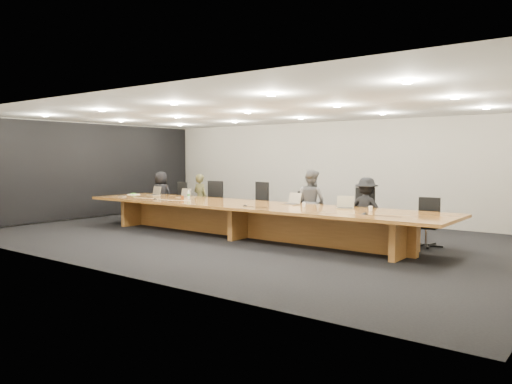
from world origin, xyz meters
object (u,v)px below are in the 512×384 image
chair_far_right (427,222)px  conference_table (248,214)px  chair_mid_left (255,204)px  water_bottle (189,195)px  chair_mid_right (303,212)px  laptop_b (183,193)px  mic_center (245,205)px  amber_mug (182,197)px  paper_cup_near (304,205)px  laptop_d (291,199)px  chair_right (359,213)px  person_c (311,202)px  chair_left (210,202)px  mic_left (155,199)px  person_b (201,198)px  paper_cup_far (371,208)px  chair_far_left (176,200)px  av_box (122,196)px  person_d (366,209)px  laptop_a (153,191)px  laptop_e (345,202)px  mic_right (365,213)px  person_a (161,195)px

chair_far_right → conference_table: bearing=-166.8°
chair_mid_left → water_bottle: chair_mid_left is taller
chair_mid_right → water_bottle: (-2.70, -1.05, 0.35)m
laptop_b → mic_center: 2.75m
chair_far_right → mic_center: 3.71m
amber_mug → paper_cup_near: (3.38, 0.21, -0.00)m
conference_table → laptop_d: laptop_d is taller
chair_right → person_c: 1.16m
chair_right → water_bottle: 4.24m
chair_left → laptop_d: chair_left is taller
mic_center → chair_left: bearing=147.3°
mic_left → person_c: bearing=25.6°
person_b → mic_left: size_ratio=12.87×
chair_left → paper_cup_far: bearing=-13.4°
water_bottle → mic_center: water_bottle is taller
conference_table → water_bottle: size_ratio=44.74×
chair_far_left → amber_mug: 2.14m
chair_far_left → av_box: 1.75m
chair_far_left → laptop_d: bearing=1.1°
person_d → laptop_a: bearing=3.7°
person_c → person_d: 1.39m
chair_far_left → person_b: bearing=4.8°
chair_left → laptop_a: chair_left is taller
laptop_e → mic_center: size_ratio=3.34×
mic_right → paper_cup_far: bearing=105.1°
conference_table → paper_cup_near: 1.40m
laptop_d → mic_center: 1.05m
chair_mid_left → av_box: 3.51m
chair_mid_right → paper_cup_far: bearing=-32.3°
chair_left → person_a: (-1.93, 0.01, 0.10)m
person_b → laptop_b: size_ratio=4.30×
person_a → mic_center: size_ratio=13.37×
person_b → laptop_b: person_b is taller
laptop_b → person_a: bearing=153.1°
chair_mid_left → chair_mid_right: (1.52, -0.14, -0.09)m
chair_mid_right → chair_far_left: bearing=169.9°
laptop_a → amber_mug: (1.60, -0.48, -0.08)m
chair_mid_right → paper_cup_near: bearing=-66.2°
person_b → person_d: size_ratio=0.98×
chair_right → laptop_d: 1.52m
paper_cup_near → person_d: bearing=46.4°
chair_mid_right → conference_table: bearing=-128.5°
person_c → paper_cup_near: size_ratio=16.00×
person_b → laptop_e: person_b is taller
person_a → person_b: 1.58m
chair_mid_left → person_c: 1.77m
chair_mid_left → paper_cup_far: chair_mid_left is taller
laptop_d → mic_center: (-0.63, -0.83, -0.12)m
laptop_e → amber_mug: laptop_e is taller
chair_mid_right → chair_far_right: 2.90m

